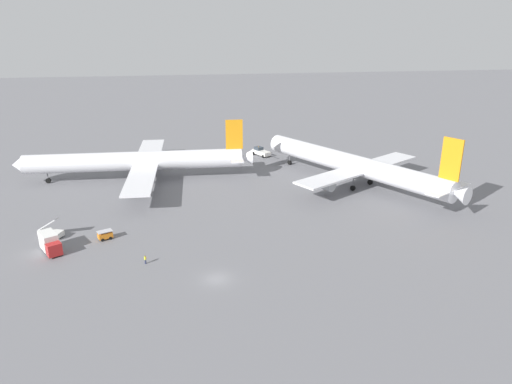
{
  "coord_description": "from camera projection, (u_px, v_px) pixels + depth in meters",
  "views": [
    {
      "loc": [
        -3.96,
        -66.66,
        39.2
      ],
      "look_at": [
        10.81,
        28.48,
        4.0
      ],
      "focal_mm": 33.21,
      "sensor_mm": 36.0,
      "label": 1
    }
  ],
  "objects": [
    {
      "name": "ground_plane",
      "position": [
        217.0,
        279.0,
        75.9
      ],
      "size": [
        600.0,
        600.0,
        0.0
      ],
      "primitive_type": "plane",
      "color": "slate"
    },
    {
      "name": "pushback_tug",
      "position": [
        261.0,
        152.0,
        144.44
      ],
      "size": [
        5.86,
        8.93,
        2.77
      ],
      "color": "white",
      "rests_on": "ground"
    },
    {
      "name": "gse_baggage_cart_trailing",
      "position": [
        105.0,
        235.0,
        89.39
      ],
      "size": [
        3.14,
        2.55,
        1.71
      ],
      "color": "orange",
      "rests_on": "ground"
    },
    {
      "name": "gse_stair_truck_yellow",
      "position": [
        51.0,
        232.0,
        90.2
      ],
      "size": [
        4.94,
        3.55,
        4.06
      ],
      "color": "silver",
      "rests_on": "ground"
    },
    {
      "name": "gse_catering_truck_tall",
      "position": [
        50.0,
        243.0,
        84.16
      ],
      "size": [
        4.98,
        6.26,
        3.5
      ],
      "color": "red",
      "rests_on": "ground"
    },
    {
      "name": "ground_crew_marshaller_foreground",
      "position": [
        145.0,
        259.0,
        80.4
      ],
      "size": [
        0.39,
        0.44,
        1.59
      ],
      "color": "#2D3351",
      "rests_on": "ground"
    },
    {
      "name": "airliner_at_gate_left",
      "position": [
        137.0,
        161.0,
        121.29
      ],
      "size": [
        60.35,
        49.44,
        15.11
      ],
      "color": "silver",
      "rests_on": "ground"
    },
    {
      "name": "airliner_being_pushed",
      "position": [
        353.0,
        165.0,
        117.64
      ],
      "size": [
        37.54,
        53.71,
        16.54
      ],
      "color": "silver",
      "rests_on": "ground"
    }
  ]
}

